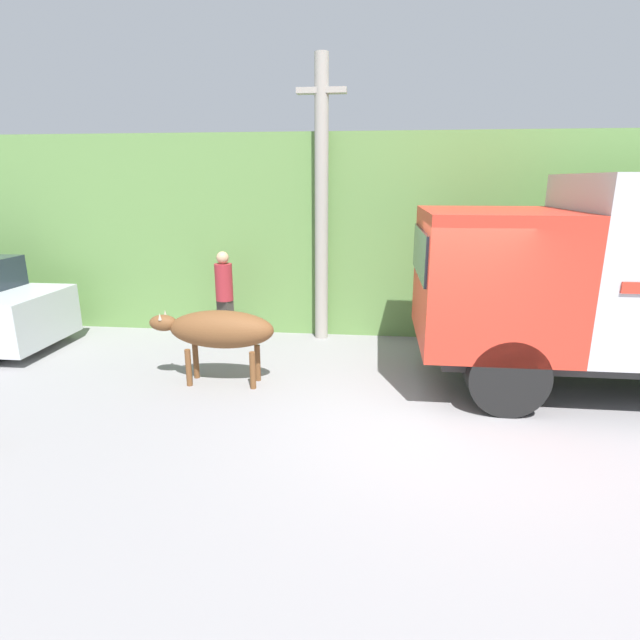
{
  "coord_description": "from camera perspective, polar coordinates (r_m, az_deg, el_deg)",
  "views": [
    {
      "loc": [
        -0.66,
        -6.2,
        3.05
      ],
      "look_at": [
        -1.47,
        1.07,
        1.01
      ],
      "focal_mm": 28.0,
      "sensor_mm": 36.0,
      "label": 1
    }
  ],
  "objects": [
    {
      "name": "pedestrian_on_hill",
      "position": [
        9.81,
        -10.87,
        3.14
      ],
      "size": [
        0.45,
        0.45,
        1.76
      ],
      "rotation": [
        0.0,
        0.0,
        2.65
      ],
      "color": "#38332D",
      "rests_on": "ground_plane"
    },
    {
      "name": "hillside_embankment",
      "position": [
        12.53,
        9.49,
        10.47
      ],
      "size": [
        32.0,
        5.36,
        3.94
      ],
      "color": "#608C47",
      "rests_on": "ground_plane"
    },
    {
      "name": "brown_cow",
      "position": [
        7.74,
        -11.49,
        -1.14
      ],
      "size": [
        1.94,
        0.58,
        1.17
      ],
      "rotation": [
        0.0,
        0.0,
        -0.23
      ],
      "color": "brown",
      "rests_on": "ground_plane"
    },
    {
      "name": "utility_pole",
      "position": [
        9.64,
        0.17,
        13.62
      ],
      "size": [
        0.9,
        0.26,
        5.22
      ],
      "color": "#9E998E",
      "rests_on": "ground_plane"
    },
    {
      "name": "ground_plane",
      "position": [
        6.94,
        11.33,
        -10.79
      ],
      "size": [
        60.0,
        60.0,
        0.0
      ],
      "primitive_type": "plane",
      "color": "gray"
    }
  ]
}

